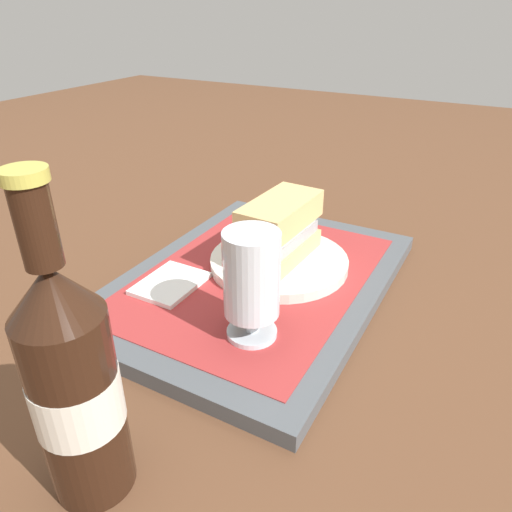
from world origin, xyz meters
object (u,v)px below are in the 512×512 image
Objects in this scene: plate at (279,262)px; beer_glass at (252,283)px; sandwich at (279,230)px; beer_bottle at (74,384)px.

beer_glass is (0.15, 0.04, 0.06)m from plate.
plate is at bearing -164.67° from beer_glass.
sandwich is 1.08× the size of beer_glass.
beer_glass is at bearing 18.53° from sandwich.
sandwich is 0.51× the size of beer_bottle.
beer_bottle reaches higher than beer_glass.
beer_bottle is (0.36, 0.01, 0.08)m from plate.
plate is 1.52× the size of beer_glass.
beer_glass is (0.15, 0.04, 0.01)m from sandwich.
sandwich is at bearing -2.81° from plate.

